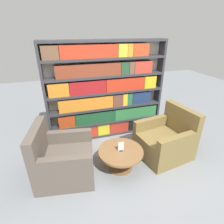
# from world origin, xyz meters

# --- Properties ---
(ground_plane) EXTENTS (14.00, 14.00, 0.00)m
(ground_plane) POSITION_xyz_m (0.00, 0.00, 0.00)
(ground_plane) COLOR gray
(bookshelf) EXTENTS (2.62, 0.30, 2.17)m
(bookshelf) POSITION_xyz_m (-0.03, 1.31, 1.06)
(bookshelf) COLOR silver
(bookshelf) RESTS_ON ground_plane
(armchair_left) EXTENTS (1.06, 1.01, 0.98)m
(armchair_left) POSITION_xyz_m (-1.09, 0.21, 0.32)
(armchair_left) COLOR brown
(armchair_left) RESTS_ON ground_plane
(armchair_right) EXTENTS (1.05, 0.99, 0.98)m
(armchair_right) POSITION_xyz_m (0.92, 0.21, 0.32)
(armchair_right) COLOR olive
(armchair_right) RESTS_ON ground_plane
(coffee_table) EXTENTS (0.81, 0.81, 0.39)m
(coffee_table) POSITION_xyz_m (-0.08, 0.08, 0.28)
(coffee_table) COLOR brown
(coffee_table) RESTS_ON ground_plane
(table_sign) EXTENTS (0.10, 0.06, 0.17)m
(table_sign) POSITION_xyz_m (-0.08, 0.08, 0.47)
(table_sign) COLOR black
(table_sign) RESTS_ON coffee_table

